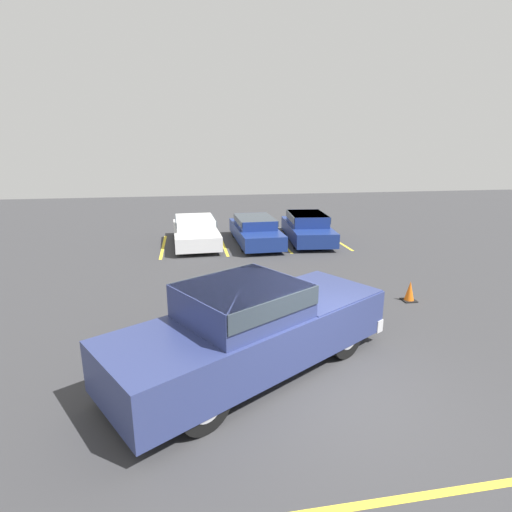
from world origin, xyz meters
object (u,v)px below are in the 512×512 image
traffic_cone (410,292)px  wheel_stop_curb (293,229)px  parked_sedan_b (255,229)px  parked_sedan_c (307,226)px  parked_sedan_a (195,230)px  pickup_truck (255,326)px

traffic_cone → wheel_stop_curb: size_ratio=0.30×
parked_sedan_b → parked_sedan_c: parked_sedan_c is taller
parked_sedan_c → traffic_cone: 7.71m
parked_sedan_c → wheel_stop_curb: size_ratio=2.49×
parked_sedan_b → traffic_cone: bearing=20.8°
parked_sedan_a → traffic_cone: parked_sedan_a is taller
pickup_truck → wheel_stop_curb: pickup_truck is taller
parked_sedan_a → parked_sedan_b: 2.65m
parked_sedan_b → wheel_stop_curb: (2.45, 2.56, -0.55)m
pickup_truck → wheel_stop_curb: (4.21, 12.93, -0.83)m
parked_sedan_b → parked_sedan_c: 2.43m
pickup_truck → traffic_cone: pickup_truck is taller
pickup_truck → parked_sedan_c: 11.25m
parked_sedan_a → pickup_truck: bearing=2.4°
parked_sedan_c → pickup_truck: bearing=-16.4°
parked_sedan_a → traffic_cone: size_ratio=8.20×
pickup_truck → parked_sedan_c: bearing=37.1°
pickup_truck → parked_sedan_b: bearing=49.3°
pickup_truck → parked_sedan_a: size_ratio=1.26×
parked_sedan_c → traffic_cone: bearing=10.4°
parked_sedan_b → wheel_stop_curb: 3.58m
traffic_cone → parked_sedan_a: bearing=126.0°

